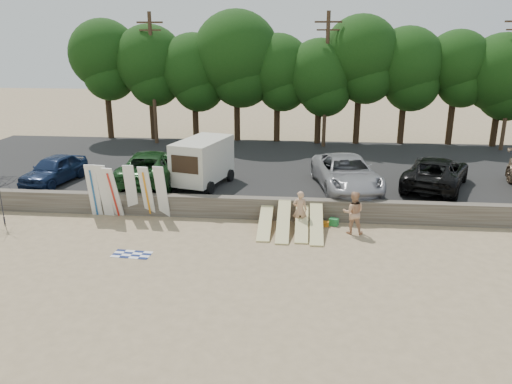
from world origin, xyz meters
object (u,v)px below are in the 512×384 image
at_px(car_2, 346,173).
at_px(cooler, 334,222).
at_px(beachgoer_b, 353,213).
at_px(box_trailer, 203,160).
at_px(car_0, 54,169).
at_px(beach_umbrella, 2,200).
at_px(car_1, 152,166).
at_px(beachgoer_a, 300,210).
at_px(car_3, 436,172).

relative_size(car_2, cooler, 15.76).
height_order(beachgoer_b, cooler, beachgoer_b).
distance_m(box_trailer, car_0, 7.91).
bearing_deg(car_0, beach_umbrella, -84.55).
height_order(car_1, beach_umbrella, car_1).
height_order(car_0, cooler, car_0).
height_order(car_1, beachgoer_a, car_1).
height_order(car_3, beachgoer_b, car_3).
relative_size(box_trailer, beachgoer_a, 2.42).
bearing_deg(box_trailer, car_0, -162.64).
distance_m(beachgoer_a, beachgoer_b, 2.30).
height_order(box_trailer, beachgoer_a, box_trailer).
bearing_deg(car_1, beach_umbrella, 39.39).
distance_m(box_trailer, car_3, 11.90).
height_order(car_3, beachgoer_a, car_3).
height_order(car_2, beach_umbrella, car_2).
distance_m(car_0, beachgoer_b, 15.69).
height_order(beachgoer_b, beach_umbrella, beach_umbrella).
distance_m(beachgoer_b, beach_umbrella, 15.47).
bearing_deg(car_2, cooler, -111.49).
relative_size(car_0, car_2, 0.71).
xyz_separation_m(beachgoer_b, cooler, (-0.74, 0.86, -0.78)).
height_order(car_2, cooler, car_2).
xyz_separation_m(beachgoer_b, beach_umbrella, (-15.46, -0.44, 0.21)).
xyz_separation_m(car_0, cooler, (14.45, -3.03, -1.27)).
bearing_deg(box_trailer, beachgoer_a, -21.88).
height_order(beachgoer_a, beachgoer_b, beachgoer_b).
bearing_deg(box_trailer, cooler, -11.57).
height_order(box_trailer, car_1, box_trailer).
xyz_separation_m(car_1, car_2, (10.12, -0.33, -0.01)).
bearing_deg(car_3, cooler, 59.83).
xyz_separation_m(beachgoer_a, cooler, (1.53, 0.50, -0.70)).
distance_m(car_2, car_3, 4.61).
height_order(car_3, cooler, car_3).
distance_m(car_1, beach_umbrella, 7.33).
bearing_deg(car_0, car_2, 10.28).
height_order(box_trailer, beach_umbrella, box_trailer).
bearing_deg(beach_umbrella, car_3, 15.01).
distance_m(car_1, car_3, 14.68).
distance_m(car_1, beachgoer_b, 11.12).
xyz_separation_m(car_2, beach_umbrella, (-15.46, -4.66, -0.39)).
relative_size(car_0, beach_umbrella, 1.68).
xyz_separation_m(box_trailer, beach_umbrella, (-8.15, -4.62, -0.91)).
relative_size(car_1, beachgoer_b, 3.25).
xyz_separation_m(box_trailer, car_2, (7.31, 0.04, -0.52)).
relative_size(car_2, beachgoer_b, 3.20).
xyz_separation_m(car_0, car_3, (19.74, 1.04, 0.07)).
bearing_deg(cooler, box_trailer, 174.14).
bearing_deg(box_trailer, car_2, 15.60).
bearing_deg(beachgoer_b, car_2, -88.00).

